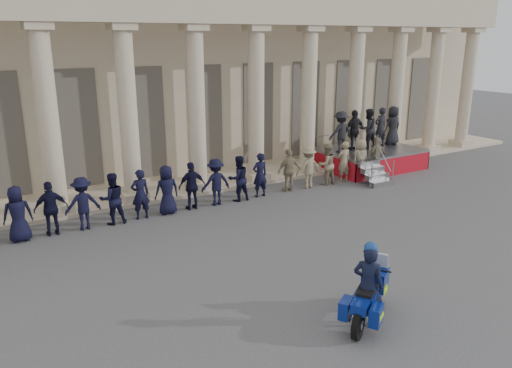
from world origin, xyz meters
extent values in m
plane|color=#454547|center=(0.00, 0.00, 0.00)|extent=(90.00, 90.00, 0.00)
cube|color=tan|center=(0.00, 15.00, 4.50)|extent=(40.00, 10.00, 9.00)
cube|color=tan|center=(0.00, 8.80, 0.07)|extent=(40.00, 2.60, 0.15)
cube|color=tan|center=(0.00, 8.00, 6.79)|extent=(35.80, 1.00, 1.00)
cube|color=tan|center=(-3.90, 8.00, 0.30)|extent=(0.90, 0.90, 0.30)
cylinder|color=tan|center=(-3.90, 8.00, 3.25)|extent=(0.64, 0.64, 5.60)
cube|color=tan|center=(-3.90, 8.00, 6.17)|extent=(0.85, 0.85, 0.24)
cube|color=tan|center=(-1.30, 8.00, 0.30)|extent=(0.90, 0.90, 0.30)
cylinder|color=tan|center=(-1.30, 8.00, 3.25)|extent=(0.64, 0.64, 5.60)
cube|color=tan|center=(-1.30, 8.00, 6.17)|extent=(0.85, 0.85, 0.24)
cube|color=tan|center=(1.30, 8.00, 0.30)|extent=(0.90, 0.90, 0.30)
cylinder|color=tan|center=(1.30, 8.00, 3.25)|extent=(0.64, 0.64, 5.60)
cube|color=tan|center=(1.30, 8.00, 6.17)|extent=(0.85, 0.85, 0.24)
cube|color=tan|center=(3.90, 8.00, 0.30)|extent=(0.90, 0.90, 0.30)
cylinder|color=tan|center=(3.90, 8.00, 3.25)|extent=(0.64, 0.64, 5.60)
cube|color=tan|center=(3.90, 8.00, 6.17)|extent=(0.85, 0.85, 0.24)
cube|color=tan|center=(6.50, 8.00, 0.30)|extent=(0.90, 0.90, 0.30)
cylinder|color=tan|center=(6.50, 8.00, 3.25)|extent=(0.64, 0.64, 5.60)
cube|color=tan|center=(6.50, 8.00, 6.17)|extent=(0.85, 0.85, 0.24)
cube|color=tan|center=(9.10, 8.00, 0.30)|extent=(0.90, 0.90, 0.30)
cylinder|color=tan|center=(9.10, 8.00, 3.25)|extent=(0.64, 0.64, 5.60)
cube|color=tan|center=(9.10, 8.00, 6.17)|extent=(0.85, 0.85, 0.24)
cube|color=tan|center=(11.70, 8.00, 0.30)|extent=(0.90, 0.90, 0.30)
cylinder|color=tan|center=(11.70, 8.00, 3.25)|extent=(0.64, 0.64, 5.60)
cube|color=tan|center=(11.70, 8.00, 6.17)|extent=(0.85, 0.85, 0.24)
cube|color=tan|center=(14.30, 8.00, 0.30)|extent=(0.90, 0.90, 0.30)
cylinder|color=tan|center=(14.30, 8.00, 3.25)|extent=(0.64, 0.64, 5.60)
cube|color=tan|center=(14.30, 8.00, 6.17)|extent=(0.85, 0.85, 0.24)
cube|color=tan|center=(16.90, 8.00, 0.30)|extent=(0.90, 0.90, 0.30)
cylinder|color=tan|center=(16.90, 8.00, 3.25)|extent=(0.64, 0.64, 5.60)
cube|color=tan|center=(16.90, 8.00, 6.17)|extent=(0.85, 0.85, 0.24)
cube|color=black|center=(-5.20, 10.02, 2.55)|extent=(1.30, 0.12, 4.20)
cube|color=black|center=(-2.60, 10.02, 2.55)|extent=(1.30, 0.12, 4.20)
cube|color=black|center=(0.00, 10.02, 2.55)|extent=(1.30, 0.12, 4.20)
cube|color=black|center=(2.60, 10.02, 2.55)|extent=(1.30, 0.12, 4.20)
cube|color=black|center=(5.20, 10.02, 2.55)|extent=(1.30, 0.12, 4.20)
cube|color=black|center=(7.80, 10.02, 2.55)|extent=(1.30, 0.12, 4.20)
cube|color=black|center=(10.40, 10.02, 2.55)|extent=(1.30, 0.12, 4.20)
cube|color=black|center=(13.00, 10.02, 2.55)|extent=(1.30, 0.12, 4.20)
cube|color=black|center=(15.60, 10.02, 2.55)|extent=(1.30, 0.12, 4.20)
imported|color=black|center=(-5.30, 6.31, 0.85)|extent=(0.83, 0.54, 1.70)
imported|color=black|center=(-4.37, 6.31, 0.85)|extent=(1.00, 0.41, 1.70)
imported|color=black|center=(-3.45, 6.31, 0.85)|extent=(1.10, 0.63, 1.70)
imported|color=black|center=(-2.52, 6.31, 0.85)|extent=(0.83, 0.64, 1.70)
imported|color=black|center=(-1.59, 6.31, 0.85)|extent=(0.62, 0.41, 1.70)
imported|color=black|center=(-0.66, 6.31, 0.85)|extent=(0.83, 0.54, 1.70)
imported|color=black|center=(0.26, 6.31, 0.85)|extent=(1.00, 0.41, 1.70)
imported|color=black|center=(1.19, 6.31, 0.85)|extent=(1.10, 0.63, 1.70)
imported|color=black|center=(2.12, 6.31, 0.85)|extent=(0.83, 0.64, 1.70)
imported|color=black|center=(3.05, 6.31, 0.85)|extent=(0.62, 0.41, 1.70)
imported|color=gray|center=(4.37, 6.31, 0.85)|extent=(1.00, 0.41, 1.70)
imported|color=gray|center=(5.30, 6.31, 0.85)|extent=(1.10, 0.63, 1.70)
imported|color=gray|center=(6.23, 6.31, 0.85)|extent=(0.83, 0.64, 1.70)
imported|color=gray|center=(7.16, 6.31, 0.85)|extent=(0.62, 0.41, 1.70)
imported|color=gray|center=(8.09, 6.31, 0.85)|extent=(0.83, 0.54, 1.70)
imported|color=gray|center=(9.01, 6.31, 0.85)|extent=(1.00, 0.41, 1.70)
cube|color=gray|center=(9.64, 7.41, 0.85)|extent=(4.44, 3.17, 0.10)
cube|color=#AD0E1B|center=(9.64, 5.85, 0.40)|extent=(4.44, 0.04, 0.80)
cube|color=#AD0E1B|center=(7.44, 7.41, 0.40)|extent=(0.04, 3.17, 0.80)
cube|color=#AD0E1B|center=(11.84, 7.41, 0.40)|extent=(0.04, 3.17, 0.80)
cube|color=gray|center=(8.02, 4.93, 0.11)|extent=(1.10, 0.28, 0.22)
cube|color=gray|center=(8.02, 5.21, 0.34)|extent=(1.10, 0.28, 0.22)
cube|color=gray|center=(8.02, 5.49, 0.56)|extent=(1.10, 0.28, 0.22)
cube|color=gray|center=(8.02, 5.77, 0.79)|extent=(1.10, 0.28, 0.22)
cylinder|color=gray|center=(9.64, 8.95, 1.40)|extent=(4.44, 0.04, 0.04)
imported|color=black|center=(8.04, 7.61, 1.81)|extent=(1.18, 0.68, 1.82)
imported|color=black|center=(8.84, 7.61, 1.81)|extent=(1.07, 0.44, 1.82)
imported|color=black|center=(9.64, 7.61, 1.81)|extent=(0.89, 0.69, 1.82)
imported|color=black|center=(10.44, 7.61, 1.81)|extent=(0.66, 0.44, 1.82)
imported|color=black|center=(11.24, 7.61, 1.81)|extent=(0.89, 0.58, 1.82)
cylinder|color=black|center=(1.09, -1.88, 0.32)|extent=(0.61, 0.45, 0.64)
cylinder|color=black|center=(-0.13, -2.65, 0.32)|extent=(0.61, 0.45, 0.64)
cube|color=navy|center=(0.52, -2.24, 0.60)|extent=(1.15, 0.93, 0.37)
cube|color=navy|center=(0.93, -1.99, 0.75)|extent=(0.72, 0.71, 0.43)
cube|color=silver|center=(0.93, -1.99, 0.53)|extent=(0.33, 0.36, 0.12)
cube|color=#B2BFCC|center=(1.07, -1.90, 1.08)|extent=(0.41, 0.48, 0.52)
cube|color=black|center=(0.36, -2.34, 0.79)|extent=(0.70, 0.61, 0.10)
cube|color=navy|center=(-0.09, -2.63, 0.67)|extent=(0.46, 0.46, 0.21)
cube|color=navy|center=(0.15, -2.84, 0.53)|extent=(0.48, 0.41, 0.39)
cube|color=#BAE80C|center=(0.15, -2.84, 0.53)|extent=(0.37, 0.35, 0.10)
cube|color=navy|center=(-0.18, -2.31, 0.53)|extent=(0.48, 0.41, 0.39)
cube|color=#BAE80C|center=(-0.18, -2.31, 0.53)|extent=(0.37, 0.35, 0.10)
cylinder|color=silver|center=(-0.01, -2.30, 0.29)|extent=(0.54, 0.39, 0.10)
cylinder|color=black|center=(0.93, -1.99, 0.98)|extent=(0.39, 0.59, 0.03)
imported|color=black|center=(0.40, -2.32, 0.89)|extent=(0.70, 0.77, 1.77)
sphere|color=navy|center=(0.40, -2.32, 1.72)|extent=(0.28, 0.28, 0.28)
camera|label=1|loc=(-6.41, -9.10, 5.84)|focal=35.00mm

